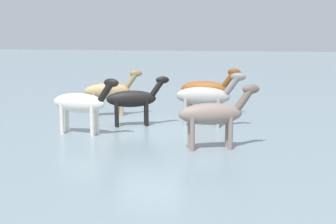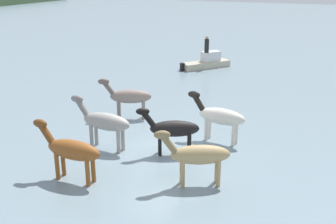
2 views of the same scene
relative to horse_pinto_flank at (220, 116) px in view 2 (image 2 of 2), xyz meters
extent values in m
plane|color=gray|center=(-1.60, 1.97, -1.09)|extent=(161.06, 161.06, 0.00)
ellipsoid|color=silver|center=(-0.01, -0.09, 0.01)|extent=(0.83, 2.04, 0.67)
cylinder|color=silver|center=(-0.09, 0.52, -0.54)|extent=(0.15, 0.15, 1.09)
cylinder|color=silver|center=(0.22, 0.48, -0.54)|extent=(0.15, 0.15, 1.09)
cylinder|color=silver|center=(-0.25, -0.66, -0.54)|extent=(0.15, 0.15, 1.09)
cylinder|color=silver|center=(0.07, -0.70, -0.54)|extent=(0.15, 0.15, 1.09)
cylinder|color=black|center=(0.12, 0.95, 0.44)|extent=(0.31, 0.63, 0.73)
ellipsoid|color=black|center=(0.15, 1.16, 0.74)|extent=(0.30, 0.57, 0.29)
ellipsoid|color=#9E9993|center=(-2.41, 3.83, 0.05)|extent=(0.67, 2.07, 0.69)
cylinder|color=#9E9993|center=(-2.56, 4.45, -0.52)|extent=(0.15, 0.15, 1.13)
cylinder|color=#9E9993|center=(-2.23, 4.44, -0.52)|extent=(0.15, 0.15, 1.13)
cylinder|color=#9E9993|center=(-2.60, 3.22, -0.52)|extent=(0.15, 0.15, 1.13)
cylinder|color=#9E9993|center=(-2.27, 3.21, -0.52)|extent=(0.15, 0.15, 1.13)
cylinder|color=slate|center=(-2.38, 4.91, 0.49)|extent=(0.26, 0.63, 0.75)
ellipsoid|color=slate|center=(-2.37, 5.13, 0.80)|extent=(0.25, 0.57, 0.30)
ellipsoid|color=tan|center=(-3.72, -0.43, -0.02)|extent=(1.35, 1.98, 0.65)
cylinder|color=tan|center=(-4.12, 0.02, -0.55)|extent=(0.14, 0.14, 1.07)
cylinder|color=tan|center=(-3.83, 0.16, -0.55)|extent=(0.14, 0.14, 1.07)
cylinder|color=tan|center=(-3.61, -1.02, -0.55)|extent=(0.14, 0.14, 1.07)
cylinder|color=tan|center=(-3.33, -0.88, -0.55)|extent=(0.14, 0.14, 1.07)
cylinder|color=olive|center=(-4.17, 0.49, 0.40)|extent=(0.46, 0.63, 0.71)
ellipsoid|color=olive|center=(-4.26, 0.68, 0.69)|extent=(0.43, 0.57, 0.28)
ellipsoid|color=black|center=(-1.83, 1.22, -0.06)|extent=(1.25, 1.93, 0.63)
cylinder|color=black|center=(-2.19, 1.67, -0.57)|extent=(0.14, 0.14, 1.03)
cylinder|color=black|center=(-1.92, 1.79, -0.57)|extent=(0.14, 0.14, 1.03)
cylinder|color=black|center=(-1.74, 0.65, -0.57)|extent=(0.14, 0.14, 1.03)
cylinder|color=black|center=(-1.47, 0.77, -0.57)|extent=(0.14, 0.14, 1.03)
cylinder|color=black|center=(-2.23, 2.13, 0.35)|extent=(0.43, 0.61, 0.69)
ellipsoid|color=black|center=(-2.30, 2.31, 0.63)|extent=(0.40, 0.55, 0.27)
ellipsoid|color=gray|center=(1.11, 4.61, -0.01)|extent=(1.27, 2.01, 0.65)
cylinder|color=gray|center=(0.74, 5.09, -0.55)|extent=(0.14, 0.14, 1.07)
cylinder|color=gray|center=(1.03, 5.21, -0.55)|extent=(0.14, 0.14, 1.07)
cylinder|color=gray|center=(1.19, 4.01, -0.55)|extent=(0.14, 0.14, 1.07)
cylinder|color=gray|center=(1.48, 4.13, -0.55)|extent=(0.14, 0.14, 1.07)
cylinder|color=#63544C|center=(0.71, 5.57, 0.41)|extent=(0.44, 0.64, 0.72)
ellipsoid|color=#63544C|center=(0.64, 5.75, 0.71)|extent=(0.41, 0.58, 0.29)
ellipsoid|color=brown|center=(-5.06, 3.47, 0.02)|extent=(0.61, 2.00, 0.67)
cylinder|color=brown|center=(-5.22, 4.08, -0.53)|extent=(0.15, 0.15, 1.10)
cylinder|color=brown|center=(-4.90, 4.07, -0.53)|extent=(0.15, 0.15, 1.10)
cylinder|color=brown|center=(-5.23, 2.88, -0.53)|extent=(0.15, 0.15, 1.10)
cylinder|color=brown|center=(-4.91, 2.87, -0.53)|extent=(0.15, 0.15, 1.10)
cylinder|color=brown|center=(-5.05, 4.54, 0.46)|extent=(0.24, 0.61, 0.74)
ellipsoid|color=brown|center=(-5.05, 4.75, 0.76)|extent=(0.24, 0.55, 0.29)
cube|color=#B7AD93|center=(12.68, 4.63, -0.93)|extent=(3.54, 3.09, 0.61)
cube|color=silver|center=(13.03, 4.36, -0.27)|extent=(1.49, 1.39, 0.70)
cube|color=black|center=(11.15, 5.83, -0.86)|extent=(0.36, 0.37, 0.66)
cylinder|color=black|center=(12.47, 4.51, 0.55)|extent=(0.32, 0.32, 0.95)
sphere|color=tan|center=(12.47, 4.51, 1.15)|extent=(0.24, 0.24, 0.24)
camera|label=1|loc=(14.84, 6.48, 2.33)|focal=50.31mm
camera|label=2|loc=(-15.12, -4.07, 5.54)|focal=43.76mm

